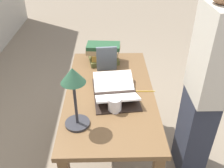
{
  "coord_description": "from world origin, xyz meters",
  "views": [
    {
      "loc": [
        -1.56,
        0.02,
        1.87
      ],
      "look_at": [
        -0.03,
        -0.02,
        0.85
      ],
      "focal_mm": 40.0,
      "sensor_mm": 36.0,
      "label": 1
    }
  ],
  "objects_px": {
    "reading_lamp": "(74,85)",
    "person_reader": "(203,93)",
    "book_stack_tall": "(103,53)",
    "book_standing_upright": "(107,59)",
    "coffee_mug": "(115,104)",
    "pencil": "(144,91)",
    "open_book": "(115,91)"
  },
  "relations": [
    {
      "from": "book_standing_upright",
      "to": "coffee_mug",
      "type": "relative_size",
      "value": 1.73
    },
    {
      "from": "book_standing_upright",
      "to": "reading_lamp",
      "type": "bearing_deg",
      "value": 159.01
    },
    {
      "from": "open_book",
      "to": "book_standing_upright",
      "type": "height_order",
      "value": "book_standing_upright"
    },
    {
      "from": "reading_lamp",
      "to": "pencil",
      "type": "bearing_deg",
      "value": -53.38
    },
    {
      "from": "coffee_mug",
      "to": "pencil",
      "type": "height_order",
      "value": "coffee_mug"
    },
    {
      "from": "reading_lamp",
      "to": "coffee_mug",
      "type": "relative_size",
      "value": 3.34
    },
    {
      "from": "open_book",
      "to": "book_standing_upright",
      "type": "distance_m",
      "value": 0.38
    },
    {
      "from": "reading_lamp",
      "to": "person_reader",
      "type": "height_order",
      "value": "person_reader"
    },
    {
      "from": "book_stack_tall",
      "to": "coffee_mug",
      "type": "height_order",
      "value": "book_stack_tall"
    },
    {
      "from": "book_stack_tall",
      "to": "book_standing_upright",
      "type": "xyz_separation_m",
      "value": [
        -0.15,
        -0.03,
        0.02
      ]
    },
    {
      "from": "pencil",
      "to": "person_reader",
      "type": "xyz_separation_m",
      "value": [
        -0.07,
        -0.43,
        0.03
      ]
    },
    {
      "from": "person_reader",
      "to": "reading_lamp",
      "type": "bearing_deg",
      "value": -72.85
    },
    {
      "from": "reading_lamp",
      "to": "person_reader",
      "type": "relative_size",
      "value": 0.25
    },
    {
      "from": "reading_lamp",
      "to": "person_reader",
      "type": "distance_m",
      "value": 0.98
    },
    {
      "from": "pencil",
      "to": "coffee_mug",
      "type": "bearing_deg",
      "value": 132.72
    },
    {
      "from": "coffee_mug",
      "to": "person_reader",
      "type": "height_order",
      "value": "person_reader"
    },
    {
      "from": "reading_lamp",
      "to": "book_standing_upright",
      "type": "bearing_deg",
      "value": -15.44
    },
    {
      "from": "book_standing_upright",
      "to": "coffee_mug",
      "type": "distance_m",
      "value": 0.56
    },
    {
      "from": "open_book",
      "to": "person_reader",
      "type": "distance_m",
      "value": 0.65
    },
    {
      "from": "coffee_mug",
      "to": "person_reader",
      "type": "distance_m",
      "value": 0.67
    },
    {
      "from": "book_stack_tall",
      "to": "book_standing_upright",
      "type": "distance_m",
      "value": 0.15
    },
    {
      "from": "reading_lamp",
      "to": "person_reader",
      "type": "bearing_deg",
      "value": -72.85
    },
    {
      "from": "book_stack_tall",
      "to": "person_reader",
      "type": "relative_size",
      "value": 0.19
    },
    {
      "from": "book_stack_tall",
      "to": "reading_lamp",
      "type": "distance_m",
      "value": 0.88
    },
    {
      "from": "pencil",
      "to": "person_reader",
      "type": "relative_size",
      "value": 0.1
    },
    {
      "from": "person_reader",
      "to": "pencil",
      "type": "bearing_deg",
      "value": -99.81
    },
    {
      "from": "book_stack_tall",
      "to": "person_reader",
      "type": "distance_m",
      "value": 0.93
    },
    {
      "from": "person_reader",
      "to": "coffee_mug",
      "type": "bearing_deg",
      "value": -78.07
    },
    {
      "from": "open_book",
      "to": "pencil",
      "type": "bearing_deg",
      "value": -88.53
    },
    {
      "from": "coffee_mug",
      "to": "pencil",
      "type": "distance_m",
      "value": 0.32
    },
    {
      "from": "pencil",
      "to": "person_reader",
      "type": "bearing_deg",
      "value": -99.81
    },
    {
      "from": "book_standing_upright",
      "to": "person_reader",
      "type": "distance_m",
      "value": 0.82
    }
  ]
}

